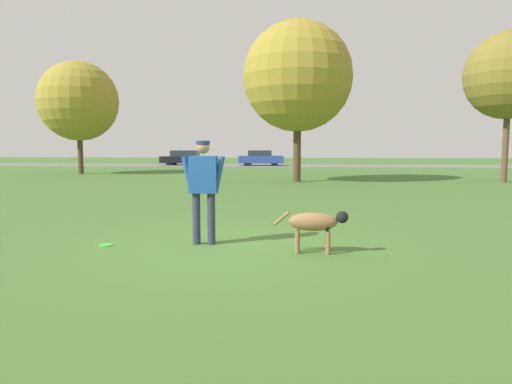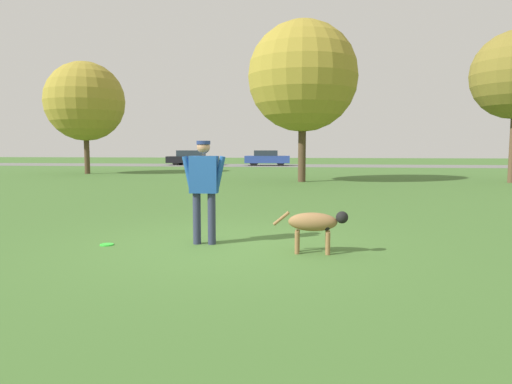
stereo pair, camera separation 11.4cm
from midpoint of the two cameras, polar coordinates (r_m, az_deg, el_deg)
name	(u,v)px [view 2 (the right image)]	position (r m, az deg, el deg)	size (l,w,h in m)	color
ground_plane	(223,245)	(7.52, -3.68, -6.68)	(120.00, 120.00, 0.00)	#426B2D
far_road_strip	(292,166)	(39.33, 4.59, 3.31)	(120.00, 6.00, 0.01)	slate
person	(204,183)	(7.50, -6.10, 1.15)	(0.72, 0.23, 1.71)	#2D334C
dog	(316,223)	(6.94, 7.92, -3.91)	(1.13, 0.30, 0.65)	olive
frisbee	(107,245)	(7.89, -17.76, -6.28)	(0.22, 0.22, 0.02)	#33D838
tree_mid_center	(303,77)	(21.38, 6.02, 14.14)	(4.97, 4.97, 7.27)	#4C3826
tree_far_left	(85,102)	(29.28, -20.49, 10.54)	(4.64, 4.64, 6.61)	#4C3826
parked_car_black	(192,158)	(40.80, -7.89, 4.24)	(4.39, 1.84, 1.30)	black
parked_car_blue	(267,158)	(39.14, 1.48, 4.27)	(3.88, 1.92, 1.31)	#284293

